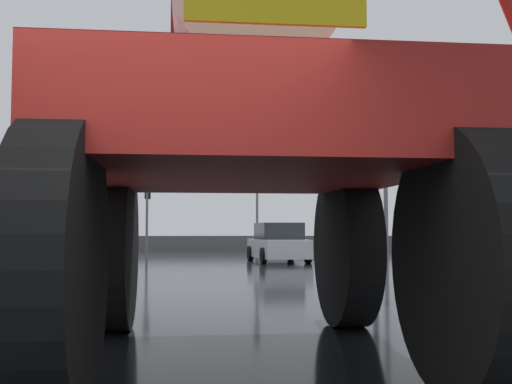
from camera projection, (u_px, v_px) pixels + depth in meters
name	position (u px, v px, depth m)	size (l,w,h in m)	color
ground_plane	(204.00, 267.00, 20.68)	(120.00, 120.00, 0.00)	black
oversize_sprayer	(246.00, 153.00, 6.13)	(4.14, 5.52, 4.50)	black
sedan_ahead	(278.00, 244.00, 24.40)	(2.27, 4.28, 1.52)	silver
traffic_signal_near_right	(372.00, 144.00, 12.35)	(0.24, 0.54, 4.02)	slate
traffic_signal_far_left	(147.00, 200.00, 28.23)	(0.24, 0.55, 3.60)	slate
traffic_signal_far_right	(257.00, 194.00, 28.58)	(0.24, 0.55, 3.95)	slate
streetlight_far_left	(53.00, 157.00, 26.05)	(1.69, 0.24, 7.72)	slate
streetlight_far_right	(387.00, 147.00, 27.12)	(1.55, 0.24, 8.85)	slate
roadside_barrier	(209.00, 243.00, 39.40)	(24.99, 0.24, 0.90)	#59595B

